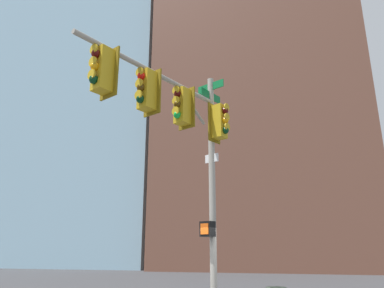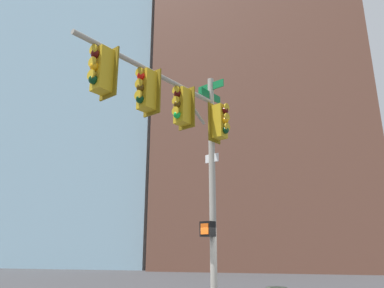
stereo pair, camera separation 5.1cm
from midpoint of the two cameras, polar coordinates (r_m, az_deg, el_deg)
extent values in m
cylinder|color=#9E998C|center=(10.14, 3.10, -7.65)|extent=(0.18, 0.18, 6.96)
cylinder|color=#9E998C|center=(9.27, -6.00, 11.07)|extent=(2.07, 4.35, 0.12)
cylinder|color=#9E998C|center=(10.10, 0.03, 5.77)|extent=(0.51, 0.98, 0.75)
cube|color=#0F6B33|center=(11.10, 2.84, 9.06)|extent=(0.87, 0.42, 0.24)
cube|color=#0F6B33|center=(10.98, 2.86, 7.65)|extent=(0.42, 0.87, 0.24)
cube|color=white|center=(10.34, 3.01, -2.26)|extent=(0.42, 0.21, 0.24)
cube|color=gold|center=(9.73, -1.70, 5.97)|extent=(0.45, 0.45, 1.00)
cube|color=#775E0F|center=(9.86, -0.97, 5.65)|extent=(0.51, 0.26, 1.16)
sphere|color=#470A07|center=(9.71, -2.48, 7.96)|extent=(0.20, 0.20, 0.20)
cylinder|color=gold|center=(9.70, -2.73, 8.57)|extent=(0.23, 0.13, 0.23)
sphere|color=#4C330A|center=(9.59, -2.50, 6.33)|extent=(0.20, 0.20, 0.20)
cylinder|color=gold|center=(9.58, -2.76, 6.94)|extent=(0.23, 0.13, 0.23)
sphere|color=green|center=(9.48, -2.53, 4.66)|extent=(0.20, 0.20, 0.20)
cylinder|color=gold|center=(9.46, -2.78, 5.28)|extent=(0.23, 0.13, 0.23)
cube|color=gold|center=(8.86, -7.32, 8.44)|extent=(0.45, 0.45, 1.00)
cube|color=#775E0F|center=(8.98, -6.44, 8.06)|extent=(0.51, 0.26, 1.16)
sphere|color=red|center=(8.87, -8.22, 10.61)|extent=(0.20, 0.20, 0.20)
cylinder|color=gold|center=(8.87, -8.51, 11.27)|extent=(0.23, 0.13, 0.23)
sphere|color=#4C330A|center=(8.74, -8.30, 8.86)|extent=(0.20, 0.20, 0.20)
cylinder|color=gold|center=(8.74, -8.59, 9.53)|extent=(0.23, 0.13, 0.23)
sphere|color=#0A3819|center=(8.62, -8.38, 7.06)|extent=(0.20, 0.20, 0.20)
cylinder|color=gold|center=(8.61, -8.68, 7.73)|extent=(0.23, 0.13, 0.23)
cube|color=gold|center=(8.12, -14.15, 11.29)|extent=(0.45, 0.45, 1.00)
cube|color=#775E0F|center=(8.22, -13.08, 10.86)|extent=(0.51, 0.26, 1.16)
sphere|color=#470A07|center=(8.16, -15.18, 13.63)|extent=(0.20, 0.20, 0.20)
cylinder|color=gold|center=(8.17, -15.51, 14.33)|extent=(0.23, 0.13, 0.23)
sphere|color=#F29E0C|center=(8.02, -15.34, 11.77)|extent=(0.20, 0.20, 0.20)
cylinder|color=gold|center=(8.03, -15.68, 12.49)|extent=(0.23, 0.13, 0.23)
sphere|color=#0A3819|center=(7.88, -15.51, 9.84)|extent=(0.20, 0.20, 0.20)
cylinder|color=gold|center=(7.89, -15.85, 10.58)|extent=(0.23, 0.13, 0.23)
cube|color=gold|center=(10.48, 4.22, 3.51)|extent=(0.45, 0.45, 1.00)
cube|color=#775E0F|center=(10.58, 3.38, 3.29)|extent=(0.26, 0.51, 1.16)
sphere|color=#470A07|center=(10.48, 5.10, 5.29)|extent=(0.20, 0.20, 0.20)
cylinder|color=gold|center=(10.48, 5.39, 5.83)|extent=(0.13, 0.23, 0.23)
sphere|color=#F29E0C|center=(10.37, 5.15, 3.75)|extent=(0.20, 0.20, 0.20)
cylinder|color=gold|center=(10.37, 5.43, 4.29)|extent=(0.13, 0.23, 0.23)
sphere|color=#0A3819|center=(10.27, 5.19, 2.18)|extent=(0.20, 0.20, 0.20)
cylinder|color=gold|center=(10.27, 5.48, 2.73)|extent=(0.13, 0.23, 0.23)
cube|color=black|center=(9.84, 2.34, -13.34)|extent=(0.43, 0.38, 0.40)
cube|color=#EA5914|center=(9.73, 1.84, -13.31)|extent=(0.24, 0.12, 0.28)
cube|color=brown|center=(47.31, 10.30, 10.95)|extent=(21.86, 17.80, 47.02)
cube|color=#845B47|center=(50.70, 3.78, -2.01)|extent=(18.68, 14.01, 29.14)
cube|color=#8CB2C6|center=(66.12, -14.15, 10.49)|extent=(31.03, 32.96, 62.71)
camera|label=1|loc=(0.03, -90.15, 0.04)|focal=33.59mm
camera|label=2|loc=(0.03, 89.85, -0.04)|focal=33.59mm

